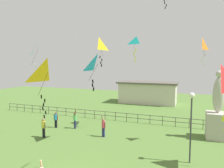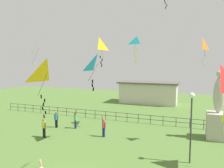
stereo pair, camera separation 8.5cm
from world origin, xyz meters
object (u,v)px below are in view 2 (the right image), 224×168
Objects in this scene: person_5 at (104,126)px; kite_5 at (137,42)px; person_4 at (44,126)px; kite_3 at (99,45)px; kite_6 at (47,74)px; person_1 at (75,119)px; kite_8 at (39,49)px; person_3 at (56,119)px; kite_2 at (220,82)px; kite_4 at (98,64)px; statue_monument at (218,118)px; kite_7 at (202,45)px; lamppost at (191,112)px.

kite_5 is (2.06, 3.13, 7.45)m from person_5.
person_4 is at bearing -157.60° from person_5.
kite_3 is 0.70× the size of kite_6.
kite_5 is 10.97m from kite_6.
kite_3 is (5.06, 0.51, 6.84)m from person_4.
person_1 is 8.32m from kite_3.
kite_8 is at bearing 132.75° from kite_6.
kite_5 is 8.93m from kite_8.
person_5 reaches higher than person_4.
kite_5 reaches higher than person_5.
person_3 is 16.42m from kite_2.
kite_3 is 5.12m from kite_4.
kite_7 is (-1.49, -1.77, 5.97)m from statue_monument.
kite_8 is (-5.97, 0.22, -0.16)m from kite_3.
lamppost is 2.41× the size of person_5.
lamppost is 1.91× the size of kite_5.
kite_5 is (-7.14, 0.14, 6.58)m from statue_monument.
statue_monument is 14.43m from kite_6.
kite_2 is 1.19× the size of kite_3.
kite_7 is at bearing 10.35° from kite_8.
person_3 is at bearing -171.54° from statue_monument.
statue_monument is 2.59× the size of kite_3.
lamppost is at bearing -99.31° from kite_7.
statue_monument is 1.82× the size of kite_6.
kite_5 is (1.78, 4.59, 0.59)m from kite_3.
person_3 is at bearing 171.70° from person_5.
statue_monument is 2.89× the size of kite_4.
person_3 is at bearing 149.99° from kite_2.
kite_4 is 0.92× the size of kite_7.
statue_monument is at bearing 26.50° from kite_3.
kite_8 is at bearing 141.27° from person_4.
kite_4 is 0.63× the size of kite_6.
person_1 is 1.20× the size of person_3.
kite_5 is at bearing 18.59° from person_1.
lamppost is 5.17m from kite_2.
kite_3 is (3.85, -2.70, 6.86)m from person_1.
kite_3 reaches higher than kite_4.
kite_8 is (-0.19, -2.04, 6.74)m from person_3.
kite_2 is at bearing -77.27° from lamppost.
lamppost reaches higher than person_4.
kite_4 is at bearing -51.20° from person_1.
kite_6 reaches higher than lamppost.
statue_monument is at bearing 50.05° from kite_7.
person_3 is 0.83× the size of person_5.
person_3 is (-12.60, 3.35, -2.40)m from lamppost.
kite_3 is at bearing 113.32° from kite_4.
person_1 reaches higher than person_4.
person_1 is 0.86× the size of kite_7.
kite_6 is (4.70, -5.35, 4.86)m from person_4.
kite_6 reaches higher than person_5.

